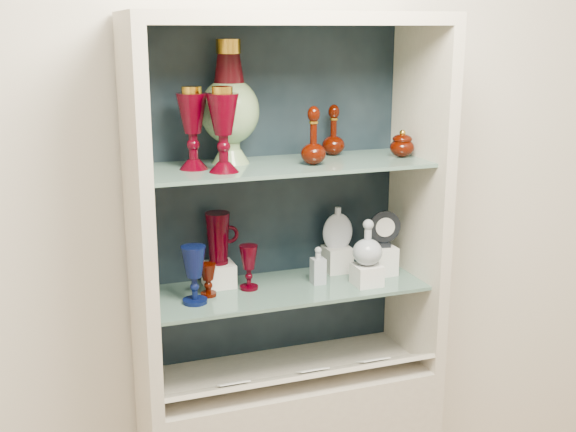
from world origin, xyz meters
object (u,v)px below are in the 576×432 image
object	(u,v)px
ruby_decanter_a	(314,132)
cobalt_goblet	(194,275)
clear_round_decanter	(368,243)
cameo_medallion	(385,228)
enamel_urn	(230,102)
clear_square_bottle	(318,265)
ruby_goblet_tall	(249,267)
ruby_goblet_small	(208,280)
ruby_decanter_b	(334,128)
pedestal_lamp_right	(223,130)
flat_flask	(338,226)
pedestal_lamp_left	(193,128)
ruby_pitcher	(218,238)
lidded_bowl	(402,143)

from	to	relation	value
ruby_decanter_a	cobalt_goblet	distance (m)	0.59
ruby_decanter_a	clear_round_decanter	xyz separation A→B (m)	(0.19, -0.03, -0.38)
cameo_medallion	enamel_urn	bearing A→B (deg)	-175.93
clear_round_decanter	clear_square_bottle	bearing A→B (deg)	155.87
ruby_goblet_tall	ruby_goblet_small	world-z (taller)	ruby_goblet_tall
ruby_decanter_b	pedestal_lamp_right	bearing A→B (deg)	-158.91
clear_round_decanter	cameo_medallion	size ratio (longest dim) A/B	1.13
ruby_decanter_b	cobalt_goblet	bearing A→B (deg)	-165.07
ruby_goblet_tall	enamel_urn	bearing A→B (deg)	129.32
pedestal_lamp_right	cameo_medallion	bearing A→B (deg)	7.21
ruby_decanter_a	cameo_medallion	bearing A→B (deg)	10.40
enamel_urn	clear_square_bottle	bearing A→B (deg)	-15.38
ruby_goblet_tall	flat_flask	xyz separation A→B (m)	(0.35, 0.07, 0.09)
pedestal_lamp_left	ruby_goblet_tall	bearing A→B (deg)	4.04
flat_flask	ruby_decanter_b	bearing A→B (deg)	169.84
ruby_goblet_small	clear_round_decanter	xyz separation A→B (m)	(0.53, -0.08, 0.09)
ruby_decanter_b	clear_square_bottle	xyz separation A→B (m)	(-0.09, -0.10, -0.45)
ruby_pitcher	clear_square_bottle	bearing A→B (deg)	-16.91
lidded_bowl	ruby_goblet_small	xyz separation A→B (m)	(-0.68, 0.02, -0.41)
lidded_bowl	ruby_pitcher	xyz separation A→B (m)	(-0.62, 0.10, -0.30)
enamel_urn	ruby_decanter_a	bearing A→B (deg)	-26.08
pedestal_lamp_right	ruby_decanter_b	distance (m)	0.46
ruby_decanter_a	ruby_decanter_b	size ratio (longest dim) A/B	1.14
pedestal_lamp_right	enamel_urn	size ratio (longest dim) A/B	0.66
lidded_bowl	ruby_goblet_small	world-z (taller)	lidded_bowl
clear_square_bottle	clear_round_decanter	bearing A→B (deg)	-24.13
pedestal_lamp_left	enamel_urn	world-z (taller)	enamel_urn
pedestal_lamp_left	lidded_bowl	bearing A→B (deg)	-1.86
cobalt_goblet	ruby_goblet_tall	world-z (taller)	cobalt_goblet
enamel_urn	ruby_pitcher	size ratio (longest dim) A/B	2.24
flat_flask	pedestal_lamp_left	bearing A→B (deg)	-161.15
ruby_pitcher	flat_flask	xyz separation A→B (m)	(0.44, 0.01, -0.00)
ruby_decanter_b	ruby_goblet_tall	bearing A→B (deg)	-166.93
enamel_urn	cobalt_goblet	xyz separation A→B (m)	(-0.16, -0.11, -0.52)
ruby_decanter_a	lidded_bowl	xyz separation A→B (m)	(0.33, 0.03, -0.06)
cameo_medallion	ruby_goblet_small	bearing A→B (deg)	-168.72
ruby_decanter_b	ruby_goblet_tall	world-z (taller)	ruby_decanter_b
pedestal_lamp_right	flat_flask	world-z (taller)	pedestal_lamp_right
pedestal_lamp_left	clear_square_bottle	distance (m)	0.63
pedestal_lamp_left	ruby_decanter_a	world-z (taller)	pedestal_lamp_left
ruby_decanter_a	ruby_pitcher	xyz separation A→B (m)	(-0.29, 0.13, -0.36)
pedestal_lamp_left	enamel_urn	size ratio (longest dim) A/B	0.65
ruby_decanter_b	lidded_bowl	world-z (taller)	ruby_decanter_b
cobalt_goblet	clear_square_bottle	distance (m)	0.44
cobalt_goblet	ruby_decanter_b	bearing A→B (deg)	14.93
clear_round_decanter	flat_flask	bearing A→B (deg)	103.15
cobalt_goblet	flat_flask	distance (m)	0.57
pedestal_lamp_right	ruby_pitcher	distance (m)	0.41
lidded_bowl	pedestal_lamp_right	bearing A→B (deg)	-175.16
lidded_bowl	ruby_pitcher	bearing A→B (deg)	171.04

